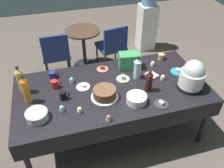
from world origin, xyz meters
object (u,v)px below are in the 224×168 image
(dessert_plate_teal, at_px, (178,71))
(dessert_plate_sage, at_px, (123,78))
(dessert_plate_coral, at_px, (102,69))
(coffee_mug_red, at_px, (55,84))
(soda_bottle_cola, at_px, (149,81))
(cupcake_vanilla, at_px, (80,110))
(soda_bottle_orange_juice, at_px, (26,90))
(cupcake_lemon, at_px, (72,80))
(soda_bottle_ginger_ale, at_px, (21,81))
(coffee_mug_black, at_px, (63,96))
(cupcake_cocoa, at_px, (62,109))
(round_cafe_table, at_px, (84,42))
(cupcake_rose, at_px, (153,64))
(glass_salad_bowl, at_px, (37,115))
(cupcake_berry, at_px, (163,77))
(soda_carton, at_px, (129,61))
(coffee_mug_tan, at_px, (161,57))
(soda_bottle_water, at_px, (137,68))
(cupcake_mint, at_px, (109,118))
(frosted_layer_cake, at_px, (105,93))
(dessert_plate_charcoal, at_px, (161,104))
(maroon_chair_left, at_px, (56,53))
(maroon_chair_right, at_px, (113,45))
(water_cooler, at_px, (147,21))
(coffee_mug_navy, at_px, (53,75))
(ceramic_snack_bowl, at_px, (137,99))
(potluck_table, at_px, (112,91))
(slow_cooker, at_px, (192,76))
(dessert_plate_white, at_px, (83,86))

(dessert_plate_teal, height_order, dessert_plate_sage, dessert_plate_sage)
(dessert_plate_coral, xyz_separation_m, coffee_mug_red, (-0.61, -0.21, 0.04))
(soda_bottle_cola, bearing_deg, coffee_mug_red, 161.52)
(cupcake_vanilla, height_order, soda_bottle_orange_juice, soda_bottle_orange_juice)
(cupcake_lemon, distance_m, soda_bottle_cola, 0.90)
(soda_bottle_ginger_ale, height_order, coffee_mug_black, soda_bottle_ginger_ale)
(soda_bottle_orange_juice, bearing_deg, dessert_plate_teal, 1.90)
(cupcake_cocoa, height_order, round_cafe_table, cupcake_cocoa)
(cupcake_rose, bearing_deg, glass_salad_bowl, -159.50)
(cupcake_berry, distance_m, soda_carton, 0.47)
(cupcake_cocoa, distance_m, soda_bottle_orange_juice, 0.42)
(coffee_mug_tan, bearing_deg, soda_bottle_ginger_ale, -173.50)
(soda_bottle_water, bearing_deg, cupcake_mint, -131.27)
(soda_carton, bearing_deg, dessert_plate_sage, -114.98)
(dessert_plate_teal, height_order, soda_bottle_orange_juice, soda_bottle_orange_juice)
(dessert_plate_teal, relative_size, coffee_mug_red, 1.47)
(frosted_layer_cake, bearing_deg, soda_bottle_ginger_ale, 158.39)
(dessert_plate_charcoal, height_order, cupcake_rose, cupcake_rose)
(soda_bottle_cola, bearing_deg, dessert_plate_sage, 127.06)
(coffee_mug_tan, xyz_separation_m, maroon_chair_left, (-1.35, 1.02, -0.30))
(dessert_plate_coral, bearing_deg, cupcake_rose, -8.89)
(coffee_mug_black, bearing_deg, cupcake_cocoa, -101.53)
(soda_bottle_cola, xyz_separation_m, maroon_chair_right, (0.03, 1.58, -0.39))
(maroon_chair_right, bearing_deg, cupcake_vanilla, -116.04)
(glass_salad_bowl, distance_m, dessert_plate_coral, 1.05)
(soda_carton, relative_size, water_cooler, 0.21)
(dessert_plate_sage, height_order, coffee_mug_navy, coffee_mug_navy)
(dessert_plate_teal, distance_m, water_cooler, 1.97)
(ceramic_snack_bowl, height_order, coffee_mug_black, coffee_mug_black)
(soda_bottle_cola, xyz_separation_m, soda_carton, (-0.05, 0.50, -0.03))
(dessert_plate_charcoal, height_order, round_cafe_table, dessert_plate_charcoal)
(soda_bottle_cola, distance_m, coffee_mug_red, 1.06)
(cupcake_vanilla, bearing_deg, dessert_plate_sage, 34.60)
(coffee_mug_tan, bearing_deg, cupcake_berry, -113.02)
(dessert_plate_coral, bearing_deg, potluck_table, -87.43)
(coffee_mug_tan, bearing_deg, cupcake_lemon, -171.85)
(cupcake_lemon, xyz_separation_m, soda_bottle_ginger_ale, (-0.54, -0.03, 0.13))
(dessert_plate_coral, relative_size, cupcake_lemon, 2.17)
(cupcake_lemon, relative_size, soda_bottle_ginger_ale, 0.20)
(slow_cooker, distance_m, cupcake_rose, 0.59)
(coffee_mug_black, bearing_deg, frosted_layer_cake, -12.23)
(dessert_plate_coral, bearing_deg, cupcake_mint, -100.13)
(maroon_chair_right, bearing_deg, soda_bottle_cola, -91.21)
(potluck_table, xyz_separation_m, cupcake_rose, (0.63, 0.28, 0.09))
(round_cafe_table, bearing_deg, dessert_plate_charcoal, -77.09)
(dessert_plate_white, height_order, maroon_chair_right, maroon_chair_right)
(soda_bottle_water, relative_size, water_cooler, 0.23)
(dessert_plate_white, relative_size, round_cafe_table, 0.22)
(coffee_mug_navy, height_order, water_cooler, water_cooler)
(cupcake_lemon, relative_size, maroon_chair_left, 0.08)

